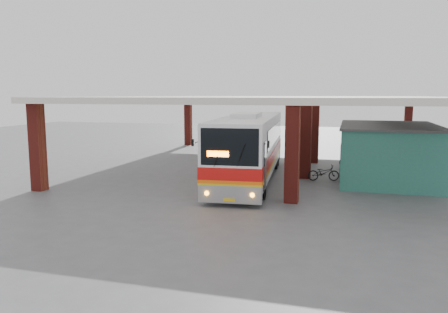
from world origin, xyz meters
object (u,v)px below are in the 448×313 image
motorcycle (324,173)px  red_chair (344,159)px  pedestrian (241,174)px  coach_bus (249,146)px

motorcycle → red_chair: size_ratio=2.14×
pedestrian → red_chair: 11.16m
motorcycle → red_chair: (1.02, 6.39, -0.08)m
motorcycle → red_chair: motorcycle is taller
coach_bus → red_chair: 8.97m
motorcycle → pedestrian: size_ratio=1.04×
coach_bus → pedestrian: size_ratio=7.92×
pedestrian → coach_bus: bearing=-114.0°
motorcycle → pedestrian: (-3.84, -3.64, 0.38)m
motorcycle → pedestrian: bearing=120.3°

